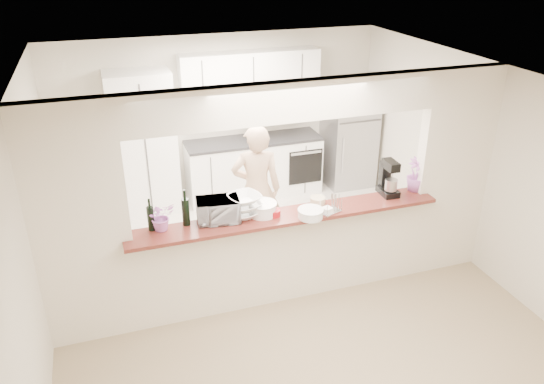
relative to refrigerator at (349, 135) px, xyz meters
name	(u,v)px	position (x,y,z in m)	size (l,w,h in m)	color
floor	(285,296)	(-2.05, -2.65, -0.85)	(6.00, 6.00, 0.00)	#9C8B6A
tile_overlay	(248,232)	(-2.05, -1.10, -0.84)	(5.00, 2.90, 0.01)	beige
partition	(286,179)	(-2.05, -2.65, 0.63)	(5.00, 0.15, 2.50)	white
bar_counter	(286,254)	(-2.05, -2.65, -0.27)	(3.40, 0.38, 1.09)	white
kitchen_cabinets	(213,141)	(-2.24, 0.07, 0.12)	(3.15, 0.62, 2.25)	white
refrigerator	(349,135)	(0.00, 0.00, 0.00)	(0.75, 0.70, 1.70)	#A1A0A5
flower_left	(161,216)	(-3.35, -2.60, 0.39)	(0.26, 0.23, 0.29)	#CA6BA3
wine_bottle_a	(186,211)	(-3.10, -2.58, 0.39)	(0.08, 0.08, 0.39)	black
wine_bottle_b	(151,218)	(-3.45, -2.58, 0.37)	(0.07, 0.07, 0.34)	black
toaster_oven	(218,210)	(-2.77, -2.60, 0.36)	(0.43, 0.29, 0.24)	#B5B5BA
serving_bowls	(245,206)	(-2.49, -2.60, 0.36)	(0.33, 0.33, 0.24)	white
plate_stack_a	(263,209)	(-2.30, -2.62, 0.31)	(0.30, 0.30, 0.14)	white
plate_stack_b	(311,213)	(-1.85, -2.84, 0.29)	(0.27, 0.27, 0.10)	white
red_bowl	(274,213)	(-2.20, -2.68, 0.27)	(0.15, 0.15, 0.07)	maroon
tan_bowl	(318,201)	(-1.65, -2.57, 0.28)	(0.17, 0.17, 0.08)	tan
utensil_caddy	(331,205)	(-1.60, -2.80, 0.33)	(0.26, 0.20, 0.21)	silver
stand_mixer	(388,179)	(-0.80, -2.59, 0.42)	(0.19, 0.29, 0.41)	black
flower_right	(416,175)	(-0.45, -2.60, 0.44)	(0.22, 0.22, 0.39)	#A960B3
person	(257,190)	(-2.04, -1.55, 0.01)	(0.62, 0.41, 1.71)	tan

